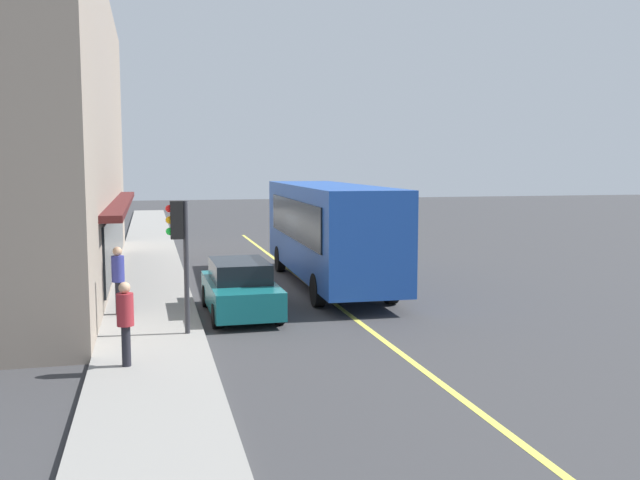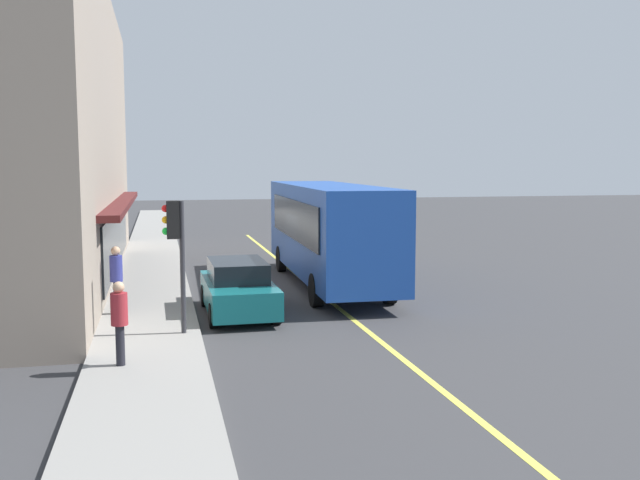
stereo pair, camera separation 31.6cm
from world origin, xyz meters
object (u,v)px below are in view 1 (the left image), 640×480
pedestrian_near_storefront (125,316)px  car_teal (240,289)px  bus (328,229)px  pedestrian_by_curb (118,273)px  traffic_light (179,235)px

pedestrian_near_storefront → car_teal: bearing=-30.6°
bus → pedestrian_by_curb: bearing=119.8°
bus → pedestrian_by_curb: (-3.93, 6.87, -0.71)m
car_teal → pedestrian_by_curb: (0.14, 3.28, 0.53)m
traffic_light → pedestrian_by_curb: (2.61, 1.53, -1.26)m
pedestrian_by_curb → pedestrian_near_storefront: bearing=-176.2°
car_teal → traffic_light: bearing=144.7°
bus → traffic_light: (-6.55, 5.33, 0.55)m
car_teal → pedestrian_by_curb: size_ratio=2.33×
car_teal → pedestrian_near_storefront: bearing=149.4°
car_teal → pedestrian_by_curb: bearing=87.5°
traffic_light → pedestrian_by_curb: bearing=30.4°
bus → pedestrian_near_storefront: 11.19m
traffic_light → pedestrian_by_curb: size_ratio=1.73×
traffic_light → pedestrian_near_storefront: traffic_light is taller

